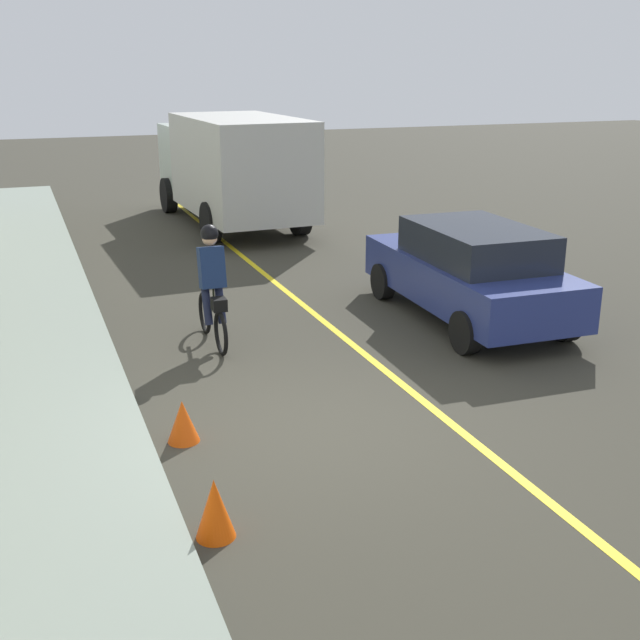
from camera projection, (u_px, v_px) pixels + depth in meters
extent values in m
plane|color=#38362C|center=(310.00, 429.00, 9.23)|extent=(80.00, 80.00, 0.00)
cube|color=yellow|center=(433.00, 409.00, 9.77)|extent=(36.00, 0.12, 0.01)
torus|color=black|center=(205.00, 313.00, 12.42)|extent=(0.66, 0.06, 0.66)
torus|color=black|center=(221.00, 333.00, 11.48)|extent=(0.66, 0.06, 0.66)
cube|color=black|center=(212.00, 307.00, 11.87)|extent=(0.93, 0.04, 0.24)
cylinder|color=black|center=(214.00, 300.00, 11.69)|extent=(0.03, 0.03, 0.35)
cube|color=#14254C|center=(212.00, 267.00, 11.59)|extent=(0.34, 0.36, 0.63)
sphere|color=tan|center=(210.00, 238.00, 11.51)|extent=(0.22, 0.22, 0.22)
sphere|color=black|center=(209.00, 233.00, 11.49)|extent=(0.26, 0.26, 0.26)
cylinder|color=#191E38|center=(207.00, 303.00, 11.70)|extent=(0.34, 0.12, 0.65)
cylinder|color=#191E38|center=(220.00, 302.00, 11.77)|extent=(0.34, 0.12, 0.65)
cube|color=black|center=(219.00, 304.00, 11.40)|extent=(0.24, 0.20, 0.18)
cube|color=navy|center=(468.00, 279.00, 13.05)|extent=(4.45, 1.93, 0.70)
cube|color=#1E232D|center=(476.00, 243.00, 12.68)|extent=(2.51, 1.65, 0.56)
cylinder|color=black|center=(383.00, 281.00, 14.24)|extent=(0.65, 0.24, 0.64)
cylinder|color=black|center=(467.00, 273.00, 14.77)|extent=(0.65, 0.24, 0.64)
cylinder|color=black|center=(466.00, 332.00, 11.55)|extent=(0.65, 0.24, 0.64)
cylinder|color=black|center=(565.00, 320.00, 12.08)|extent=(0.65, 0.24, 0.64)
cube|color=beige|center=(241.00, 165.00, 19.63)|extent=(4.85, 2.58, 2.30)
cube|color=#B8C8BC|center=(205.00, 159.00, 22.68)|extent=(1.90, 2.28, 1.90)
cylinder|color=black|center=(169.00, 195.00, 22.43)|extent=(0.97, 0.34, 0.96)
cylinder|color=black|center=(245.00, 190.00, 23.27)|extent=(0.97, 0.34, 0.96)
cylinder|color=black|center=(211.00, 222.00, 18.63)|extent=(0.97, 0.34, 0.96)
cylinder|color=black|center=(300.00, 215.00, 19.47)|extent=(0.97, 0.34, 0.96)
cone|color=#E84D0D|center=(183.00, 421.00, 8.87)|extent=(0.36, 0.36, 0.49)
cone|color=#F44F08|center=(215.00, 508.00, 7.06)|extent=(0.36, 0.36, 0.57)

